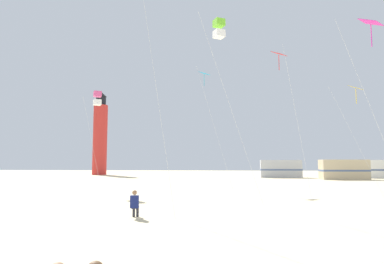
# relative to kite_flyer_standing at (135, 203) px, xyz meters

# --- Properties ---
(kite_flyer_standing) EXTENTS (0.36, 0.53, 1.16)m
(kite_flyer_standing) POSITION_rel_kite_flyer_standing_xyz_m (0.00, 0.00, 0.00)
(kite_flyer_standing) COLOR navy
(kite_flyer_standing) RESTS_ON ground
(kite_diamond_gold) EXTENTS (2.85, 2.78, 8.10)m
(kite_diamond_gold) POSITION_rel_kite_flyer_standing_xyz_m (13.50, 11.42, 6.97)
(kite_diamond_gold) COLOR silver
(kite_diamond_gold) RESTS_ON ground
(kite_box_rainbow) EXTENTS (1.74, 1.30, 8.20)m
(kite_box_rainbow) POSITION_rel_kite_flyer_standing_xyz_m (-6.64, 12.24, 7.01)
(kite_box_rainbow) COLOR silver
(kite_box_rainbow) RESTS_ON ground
(kite_diamond_magenta) EXTENTS (2.43, 2.43, 9.15)m
(kite_diamond_magenta) POSITION_rel_kite_flyer_standing_xyz_m (10.70, 1.97, 7.97)
(kite_diamond_magenta) COLOR silver
(kite_diamond_magenta) RESTS_ON ground
(kite_diamond_scarlet) EXTENTS (2.55, 2.55, 10.30)m
(kite_diamond_scarlet) POSITION_rel_kite_flyer_standing_xyz_m (7.78, 9.66, 9.04)
(kite_diamond_scarlet) COLOR silver
(kite_diamond_scarlet) RESTS_ON ground
(kite_box_lime) EXTENTS (3.51, 2.81, 11.21)m
(kite_box_lime) POSITION_rel_kite_flyer_standing_xyz_m (3.51, 6.13, 9.99)
(kite_box_lime) COLOR silver
(kite_box_lime) RESTS_ON ground
(kite_diamond_cyan) EXTENTS (3.19, 3.19, 11.07)m
(kite_diamond_cyan) POSITION_rel_kite_flyer_standing_xyz_m (1.98, 17.10, 9.74)
(kite_diamond_cyan) COLOR silver
(kite_diamond_cyan) RESTS_ON ground
(lighthouse_distant) EXTENTS (2.80, 2.80, 16.80)m
(lighthouse_distant) POSITION_rel_kite_flyer_standing_xyz_m (-21.17, 50.66, 7.22)
(lighthouse_distant) COLOR red
(lighthouse_distant) RESTS_ON ground
(rv_van_silver) EXTENTS (6.56, 2.68, 2.80)m
(rv_van_silver) POSITION_rel_kite_flyer_standing_xyz_m (12.73, 41.04, 0.78)
(rv_van_silver) COLOR #B7BABF
(rv_van_silver) RESTS_ON ground
(rv_van_tan) EXTENTS (6.54, 2.64, 2.80)m
(rv_van_tan) POSITION_rel_kite_flyer_standing_xyz_m (20.55, 35.31, 0.78)
(rv_van_tan) COLOR #C6B28C
(rv_van_tan) RESTS_ON ground
(rv_van_white) EXTENTS (6.47, 2.41, 2.80)m
(rv_van_white) POSITION_rel_kite_flyer_standing_xyz_m (28.41, 40.72, 0.78)
(rv_van_white) COLOR white
(rv_van_white) RESTS_ON ground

